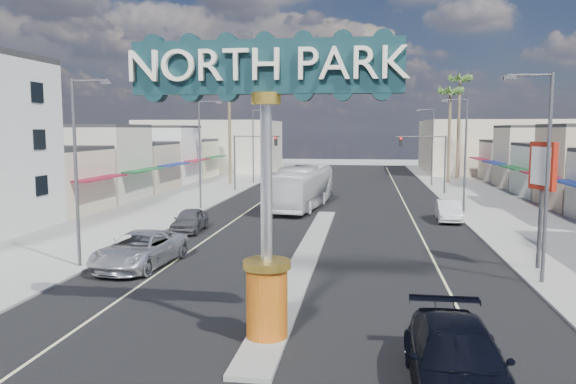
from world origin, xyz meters
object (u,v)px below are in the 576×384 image
(car_parked_right, at_px, (448,211))
(palm_right_far, at_px, (460,85))
(traffic_signal_right, at_px, (427,153))
(suv_left, at_px, (140,250))
(gateway_sign, at_px, (266,154))
(car_parked_left, at_px, (190,220))
(bank_pylon_sign, at_px, (542,173))
(streetlight_r_far, at_px, (431,143))
(streetlight_l_far, at_px, (254,142))
(streetlight_r_near, at_px, (544,167))
(streetlight_l_near, at_px, (79,163))
(palm_right_mid, at_px, (450,96))
(streetlight_l_mid, at_px, (202,149))
(palm_left_far, at_px, (229,87))
(city_bus, at_px, (302,187))
(traffic_signal_left, at_px, (251,152))
(streetlight_r_mid, at_px, (463,150))
(suv_right, at_px, (458,362))

(car_parked_right, bearing_deg, palm_right_far, 82.56)
(traffic_signal_right, relative_size, suv_left, 0.98)
(gateway_sign, bearing_deg, car_parked_left, 114.74)
(car_parked_left, xyz_separation_m, bank_pylon_sign, (19.50, -7.53, 3.88))
(suv_left, bearing_deg, streetlight_r_far, 71.69)
(streetlight_l_far, bearing_deg, traffic_signal_right, -22.20)
(streetlight_r_near, xyz_separation_m, bank_pylon_sign, (0.72, 2.56, -0.44))
(palm_right_far, bearing_deg, suv_left, -113.95)
(palm_right_far, height_order, car_parked_left, palm_right_far)
(suv_left, bearing_deg, gateway_sign, -42.45)
(streetlight_l_near, xyz_separation_m, palm_right_mid, (23.43, 46.00, 5.54))
(car_parked_left, bearing_deg, streetlight_l_far, 90.90)
(suv_left, relative_size, car_parked_left, 1.38)
(car_parked_right, bearing_deg, streetlight_l_mid, 172.61)
(car_parked_left, bearing_deg, traffic_signal_right, 50.90)
(streetlight_r_near, xyz_separation_m, suv_left, (-18.24, 0.63, -4.22))
(palm_left_far, distance_m, city_bus, 23.15)
(streetlight_r_near, distance_m, palm_right_far, 52.71)
(streetlight_l_far, bearing_deg, suv_left, -86.37)
(streetlight_l_far, distance_m, car_parked_left, 32.27)
(traffic_signal_left, bearing_deg, car_parked_right, -43.54)
(traffic_signal_right, height_order, streetlight_r_mid, streetlight_r_mid)
(gateway_sign, distance_m, streetlight_l_mid, 29.91)
(gateway_sign, distance_m, streetlight_r_mid, 29.91)
(suv_left, bearing_deg, traffic_signal_left, 97.85)
(streetlight_r_near, distance_m, suv_right, 12.72)
(traffic_signal_left, distance_m, palm_right_far, 31.22)
(palm_right_mid, distance_m, city_bus, 29.88)
(gateway_sign, bearing_deg, palm_right_mid, 76.47)
(traffic_signal_right, bearing_deg, suv_right, -94.86)
(suv_right, bearing_deg, palm_right_mid, 82.88)
(traffic_signal_right, xyz_separation_m, streetlight_r_near, (1.25, -33.99, 0.79))
(suv_left, height_order, car_parked_left, suv_left)
(streetlight_l_far, relative_size, suv_right, 1.49)
(traffic_signal_right, bearing_deg, suv_left, -117.00)
(streetlight_r_near, bearing_deg, streetlight_r_mid, 90.00)
(streetlight_l_mid, height_order, streetlight_r_far, same)
(streetlight_r_far, xyz_separation_m, suv_right, (-5.06, -52.89, -4.19))
(car_parked_left, bearing_deg, streetlight_r_near, -31.09)
(streetlight_l_far, xyz_separation_m, palm_right_mid, (23.43, 4.00, 5.54))
(streetlight_r_near, xyz_separation_m, suv_right, (-5.06, -10.89, -4.19))
(streetlight_r_near, distance_m, car_parked_right, 17.32)
(traffic_signal_left, height_order, city_bus, traffic_signal_left)
(streetlight_r_far, xyz_separation_m, palm_right_mid, (2.57, 4.00, 5.54))
(traffic_signal_right, height_order, streetlight_r_far, streetlight_r_far)
(gateway_sign, bearing_deg, palm_right_far, 75.97)
(streetlight_r_near, relative_size, streetlight_r_far, 1.00)
(suv_right, height_order, car_parked_left, suv_right)
(palm_left_far, bearing_deg, car_parked_right, -46.63)
(streetlight_r_near, distance_m, streetlight_r_far, 42.00)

